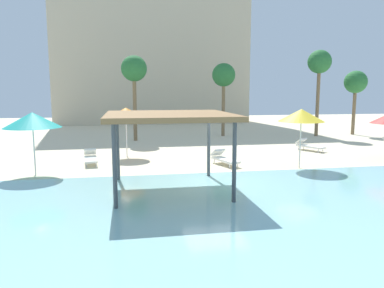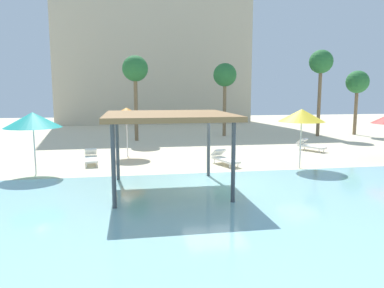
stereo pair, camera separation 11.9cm
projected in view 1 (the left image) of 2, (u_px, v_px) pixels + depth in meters
The scene contains 14 objects.
ground_plane at pixel (215, 182), 15.03m from camera, with size 80.00×80.00×0.00m, color beige.
lagoon_water at pixel (260, 228), 9.91m from camera, with size 44.00×13.50×0.04m, color #8CC6CC.
shade_pavilion at pixel (169, 118), 13.31m from camera, with size 4.55×4.55×2.90m.
beach_umbrella_yellow_0 at pixel (301, 115), 17.36m from camera, with size 2.18×2.18×2.86m.
beach_umbrella_teal_1 at pixel (32, 120), 15.92m from camera, with size 2.46×2.46×2.79m.
beach_umbrella_orange_4 at pixel (126, 113), 20.48m from camera, with size 2.01×2.01×2.79m.
lounge_chair_0 at pixel (91, 157), 18.68m from camera, with size 0.82×1.95×0.74m.
lounge_chair_3 at pixel (224, 158), 18.49m from camera, with size 1.15×1.99×0.74m.
lounge_chair_5 at pixel (308, 145), 22.96m from camera, with size 1.36×1.97×0.74m.
palm_tree_0 at pixel (356, 83), 30.94m from camera, with size 1.90×1.90×5.43m.
palm_tree_1 at pixel (134, 71), 26.84m from camera, with size 1.90×1.90×6.31m.
palm_tree_2 at pixel (224, 77), 29.84m from camera, with size 1.90×1.90×5.98m.
palm_tree_3 at pixel (319, 64), 29.64m from camera, with size 1.90×1.90×7.03m.
hotel_block_0 at pixel (151, 31), 44.21m from camera, with size 21.97×9.97×21.95m, color beige.
Camera 1 is at (-3.47, -14.26, 3.68)m, focal length 34.13 mm.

